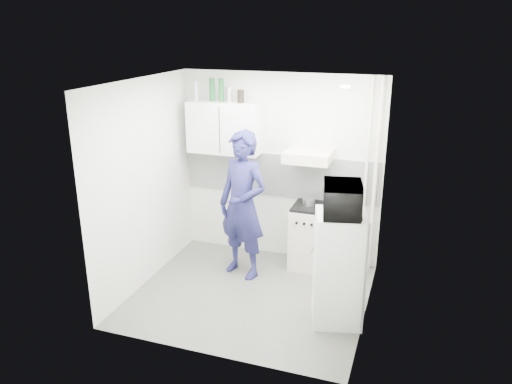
% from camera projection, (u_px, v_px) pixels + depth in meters
% --- Properties ---
extents(floor, '(2.80, 2.80, 0.00)m').
position_uv_depth(floor, '(251.00, 295.00, 6.21)').
color(floor, '#585852').
rests_on(floor, ground).
extents(ceiling, '(2.80, 2.80, 0.00)m').
position_uv_depth(ceiling, '(250.00, 82.00, 5.37)').
color(ceiling, white).
rests_on(ceiling, wall_back).
extents(wall_back, '(2.80, 0.00, 2.80)m').
position_uv_depth(wall_back, '(280.00, 168.00, 6.90)').
color(wall_back, silver).
rests_on(wall_back, floor).
extents(wall_left, '(0.00, 2.60, 2.60)m').
position_uv_depth(wall_left, '(144.00, 184.00, 6.21)').
color(wall_left, silver).
rests_on(wall_left, floor).
extents(wall_right, '(0.00, 2.60, 2.60)m').
position_uv_depth(wall_right, '(373.00, 210.00, 5.36)').
color(wall_right, silver).
rests_on(wall_right, floor).
extents(person, '(0.82, 0.67, 1.95)m').
position_uv_depth(person, '(243.00, 205.00, 6.43)').
color(person, '#1D1D4D').
rests_on(person, floor).
extents(stove, '(0.54, 0.54, 0.86)m').
position_uv_depth(stove, '(312.00, 237.00, 6.80)').
color(stove, beige).
rests_on(stove, floor).
extents(fridge, '(0.65, 0.65, 1.29)m').
position_uv_depth(fridge, '(339.00, 268.00, 5.49)').
color(fridge, white).
rests_on(fridge, floor).
extents(stove_top, '(0.52, 0.52, 0.03)m').
position_uv_depth(stove_top, '(313.00, 207.00, 6.65)').
color(stove_top, black).
rests_on(stove_top, stove).
extents(saucepan, '(0.17, 0.17, 0.09)m').
position_uv_depth(saucepan, '(309.00, 201.00, 6.66)').
color(saucepan, silver).
rests_on(saucepan, stove_top).
extents(microwave, '(0.66, 0.51, 0.33)m').
position_uv_depth(microwave, '(343.00, 199.00, 5.23)').
color(microwave, black).
rests_on(microwave, fridge).
extents(bottle_a, '(0.06, 0.06, 0.27)m').
position_uv_depth(bottle_a, '(196.00, 91.00, 6.77)').
color(bottle_a, '#B2B7BC').
rests_on(bottle_a, upper_cabinet).
extents(bottle_c, '(0.07, 0.07, 0.31)m').
position_uv_depth(bottle_c, '(212.00, 90.00, 6.69)').
color(bottle_c, '#144C1E').
rests_on(bottle_c, upper_cabinet).
extents(bottle_d, '(0.07, 0.07, 0.31)m').
position_uv_depth(bottle_d, '(221.00, 90.00, 6.65)').
color(bottle_d, '#144C1E').
rests_on(bottle_d, upper_cabinet).
extents(canister_a, '(0.08, 0.08, 0.20)m').
position_uv_depth(canister_a, '(229.00, 94.00, 6.63)').
color(canister_a, silver).
rests_on(canister_a, upper_cabinet).
extents(canister_b, '(0.09, 0.09, 0.17)m').
position_uv_depth(canister_b, '(241.00, 96.00, 6.59)').
color(canister_b, black).
rests_on(canister_b, upper_cabinet).
extents(upper_cabinet, '(1.00, 0.35, 0.70)m').
position_uv_depth(upper_cabinet, '(224.00, 128.00, 6.80)').
color(upper_cabinet, white).
rests_on(upper_cabinet, wall_back).
extents(range_hood, '(0.60, 0.50, 0.14)m').
position_uv_depth(range_hood, '(309.00, 156.00, 6.46)').
color(range_hood, beige).
rests_on(range_hood, wall_back).
extents(backsplash, '(2.74, 0.03, 0.60)m').
position_uv_depth(backsplash, '(280.00, 175.00, 6.92)').
color(backsplash, white).
rests_on(backsplash, wall_back).
extents(pipe_a, '(0.05, 0.05, 2.60)m').
position_uv_depth(pipe_a, '(375.00, 179.00, 6.44)').
color(pipe_a, beige).
rests_on(pipe_a, floor).
extents(pipe_b, '(0.04, 0.04, 2.60)m').
position_uv_depth(pipe_b, '(366.00, 178.00, 6.47)').
color(pipe_b, beige).
rests_on(pipe_b, floor).
extents(ceiling_spot_fixture, '(0.10, 0.10, 0.02)m').
position_uv_depth(ceiling_spot_fixture, '(345.00, 87.00, 5.25)').
color(ceiling_spot_fixture, white).
rests_on(ceiling_spot_fixture, ceiling).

